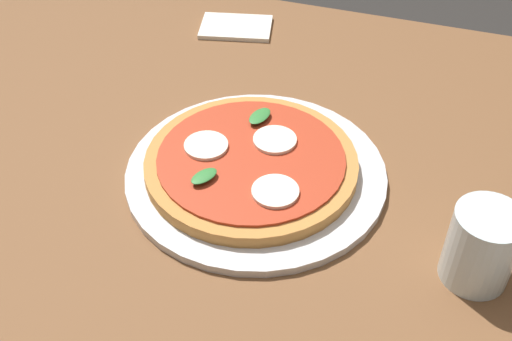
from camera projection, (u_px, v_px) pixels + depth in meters
dining_table at (230, 220)px, 0.92m from camera, size 1.39×1.05×0.72m
serving_tray at (256, 173)px, 0.86m from camera, size 0.36×0.36×0.01m
pizza at (251, 163)px, 0.85m from camera, size 0.29×0.29×0.03m
napkin at (236, 27)px, 1.17m from camera, size 0.15×0.12×0.01m
glass_cup at (481, 246)px, 0.71m from camera, size 0.08×0.08×0.10m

